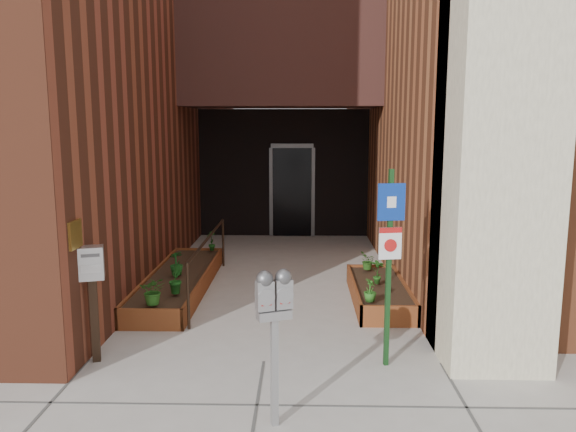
{
  "coord_description": "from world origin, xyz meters",
  "views": [
    {
      "loc": [
        0.42,
        -5.99,
        2.67
      ],
      "look_at": [
        0.23,
        1.8,
        1.38
      ],
      "focal_mm": 35.0,
      "sensor_mm": 36.0,
      "label": 1
    }
  ],
  "objects": [
    {
      "name": "ground",
      "position": [
        0.0,
        0.0,
        0.0
      ],
      "size": [
        80.0,
        80.0,
        0.0
      ],
      "primitive_type": "plane",
      "color": "#9E9991",
      "rests_on": "ground"
    },
    {
      "name": "architecture",
      "position": [
        -0.18,
        6.89,
        4.98
      ],
      "size": [
        20.0,
        14.6,
        10.0
      ],
      "color": "brown",
      "rests_on": "ground"
    },
    {
      "name": "planter_left",
      "position": [
        -1.55,
        2.7,
        0.13
      ],
      "size": [
        0.9,
        3.6,
        0.3
      ],
      "color": "brown",
      "rests_on": "ground"
    },
    {
      "name": "planter_right",
      "position": [
        1.6,
        2.2,
        0.13
      ],
      "size": [
        0.8,
        2.2,
        0.3
      ],
      "color": "brown",
      "rests_on": "ground"
    },
    {
      "name": "handrail",
      "position": [
        -1.05,
        2.65,
        0.75
      ],
      "size": [
        0.04,
        3.34,
        0.9
      ],
      "color": "black",
      "rests_on": "ground"
    },
    {
      "name": "parking_meter",
      "position": [
        0.19,
        -1.34,
        1.11
      ],
      "size": [
        0.33,
        0.22,
        1.43
      ],
      "color": "gray",
      "rests_on": "ground"
    },
    {
      "name": "sign_post",
      "position": [
        1.37,
        -0.06,
        1.35
      ],
      "size": [
        0.3,
        0.09,
        2.19
      ],
      "color": "#163C18",
      "rests_on": "ground"
    },
    {
      "name": "payment_dropbox",
      "position": [
        -1.9,
        -0.02,
        0.96
      ],
      "size": [
        0.31,
        0.26,
        1.33
      ],
      "color": "black",
      "rests_on": "ground"
    },
    {
      "name": "shrub_left_a",
      "position": [
        -1.53,
        1.1,
        0.49
      ],
      "size": [
        0.38,
        0.38,
        0.38
      ],
      "primitive_type": "imported",
      "rotation": [
        0.0,
        0.0,
        0.14
      ],
      "color": "#27621C",
      "rests_on": "planter_left"
    },
    {
      "name": "shrub_left_b",
      "position": [
        -1.35,
        1.61,
        0.5
      ],
      "size": [
        0.25,
        0.25,
        0.4
      ],
      "primitive_type": "imported",
      "rotation": [
        0.0,
        0.0,
        1.74
      ],
      "color": "#185117",
      "rests_on": "planter_left"
    },
    {
      "name": "shrub_left_c",
      "position": [
        -1.55,
        2.58,
        0.49
      ],
      "size": [
        0.3,
        0.3,
        0.38
      ],
      "primitive_type": "imported",
      "rotation": [
        0.0,
        0.0,
        3.78
      ],
      "color": "#17511A",
      "rests_on": "planter_left"
    },
    {
      "name": "shrub_left_d",
      "position": [
        -1.27,
        4.3,
        0.5
      ],
      "size": [
        0.29,
        0.29,
        0.39
      ],
      "primitive_type": "imported",
      "rotation": [
        0.0,
        0.0,
        5.26
      ],
      "color": "#1A5518",
      "rests_on": "planter_left"
    },
    {
      "name": "shrub_right_a",
      "position": [
        1.35,
        1.3,
        0.45
      ],
      "size": [
        0.21,
        0.21,
        0.31
      ],
      "primitive_type": "imported",
      "rotation": [
        0.0,
        0.0,
        1.29
      ],
      "color": "#28631C",
      "rests_on": "planter_right"
    },
    {
      "name": "shrub_right_b",
      "position": [
        1.56,
        2.14,
        0.49
      ],
      "size": [
        0.27,
        0.27,
        0.38
      ],
      "primitive_type": "imported",
      "rotation": [
        0.0,
        0.0,
        2.6
      ],
      "color": "#205217",
      "rests_on": "planter_right"
    },
    {
      "name": "shrub_right_c",
      "position": [
        1.51,
        2.96,
        0.45
      ],
      "size": [
        0.3,
        0.3,
        0.3
      ],
      "primitive_type": "imported",
      "rotation": [
        0.0,
        0.0,
        4.6
      ],
      "color": "#255217",
      "rests_on": "planter_right"
    }
  ]
}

